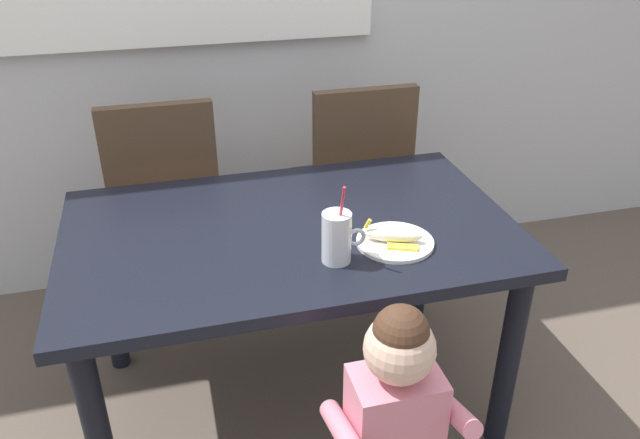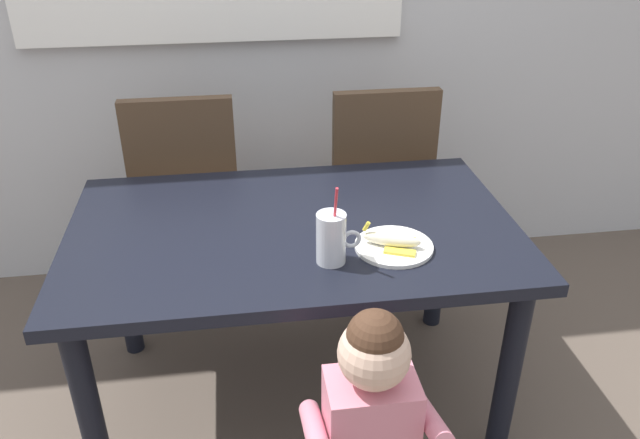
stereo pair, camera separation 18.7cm
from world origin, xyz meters
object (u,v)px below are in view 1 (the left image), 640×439
Objects in this scene: milk_cup at (337,240)px; peeled_banana at (394,236)px; dining_chair_left at (165,195)px; dining_chair_right at (355,176)px; dining_table at (291,253)px; snack_plate at (395,242)px; toddler_standing at (395,412)px.

milk_cup is 0.19m from peeled_banana.
milk_cup is 1.43× the size of peeled_banana.
dining_chair_right is (0.80, -0.02, 0.00)m from dining_chair_left.
dining_table is 1.45× the size of dining_chair_left.
snack_plate is (0.65, -0.87, 0.18)m from dining_chair_left.
dining_chair_right is at bearing 76.78° from toddler_standing.
dining_chair_right is (0.43, 0.67, -0.08)m from dining_table.
milk_cup is (-0.03, 0.41, 0.26)m from toddler_standing.
dining_chair_right reaches higher than snack_plate.
toddler_standing is (-0.31, -1.30, -0.02)m from dining_chair_right.
toddler_standing is at bearing -79.37° from dining_table.
snack_plate is at bearing 126.79° from dining_chair_left.
dining_chair_right is 0.89m from peeled_banana.
snack_plate is 0.03m from peeled_banana.
dining_chair_right is at bearing 57.60° from dining_table.
peeled_banana is (0.27, -0.19, 0.13)m from dining_table.
dining_table is 1.66× the size of toddler_standing.
dining_chair_left is at bearing 116.64° from milk_cup.
toddler_standing is at bearing -109.33° from snack_plate.
snack_plate is (0.16, 0.45, 0.20)m from toddler_standing.
dining_chair_right is 4.17× the size of snack_plate.
dining_chair_left is 4.17× the size of snack_plate.
milk_cup reaches higher than dining_chair_right.
dining_table is at bearing 145.45° from peeled_banana.
dining_table is 1.45× the size of dining_chair_right.
dining_chair_left reaches higher than toddler_standing.
dining_table is 0.78m from dining_chair_left.
milk_cup is at bearing 69.21° from dining_chair_right.
dining_chair_left reaches higher than peeled_banana.
dining_chair_right is 5.52× the size of peeled_banana.
dining_chair_right is at bearing 69.21° from milk_cup.
dining_table is at bearing 100.63° from toddler_standing.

